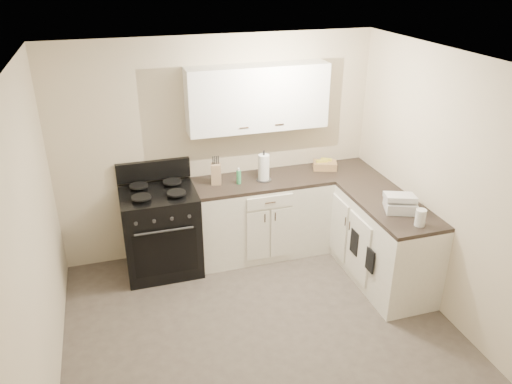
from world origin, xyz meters
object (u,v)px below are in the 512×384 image
object	(u,v)px
knife_block	(216,174)
countertop_grill	(400,205)
paper_towel	(264,168)
stove	(161,232)
wicker_basket	(325,165)

from	to	relation	value
knife_block	countertop_grill	xyz separation A→B (m)	(1.60, -1.15, -0.06)
paper_towel	countertop_grill	xyz separation A→B (m)	(1.07, -1.09, -0.10)
knife_block	paper_towel	bearing A→B (deg)	8.74
stove	paper_towel	xyz separation A→B (m)	(1.19, 0.00, 0.63)
stove	countertop_grill	xyz separation A→B (m)	(2.25, -1.09, 0.53)
stove	knife_block	bearing A→B (deg)	4.94
stove	knife_block	world-z (taller)	knife_block
paper_towel	wicker_basket	distance (m)	0.81
paper_towel	wicker_basket	world-z (taller)	paper_towel
stove	paper_towel	size ratio (longest dim) A/B	3.24
knife_block	wicker_basket	bearing A→B (deg)	16.50
knife_block	wicker_basket	world-z (taller)	knife_block
paper_towel	countertop_grill	world-z (taller)	paper_towel
knife_block	wicker_basket	xyz separation A→B (m)	(1.32, 0.05, -0.07)
knife_block	countertop_grill	world-z (taller)	knife_block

